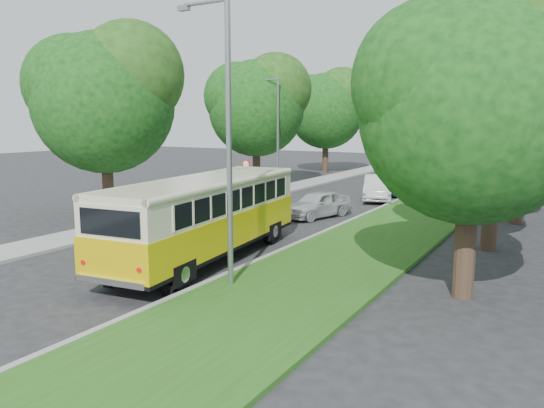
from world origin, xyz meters
The scene contains 13 objects.
ground centered at (0.00, 0.00, 0.00)m, with size 120.00×120.00×0.00m, color #242426.
curb centered at (3.60, 5.00, 0.07)m, with size 0.20×70.00×0.15m, color gray.
grass_verge centered at (5.95, 5.00, 0.07)m, with size 4.50×70.00×0.13m, color #285516.
sidewalk centered at (-4.80, 5.00, 0.06)m, with size 2.20×70.00×0.12m, color gray.
treeline centered at (3.15, 17.99, 5.93)m, with size 24.27×41.91×9.46m.
lamppost_near centered at (4.21, -2.50, 4.37)m, with size 1.71×0.16×8.00m.
lamppost_far centered at (-4.70, 16.00, 4.12)m, with size 1.71×0.16×7.50m.
warning_sign centered at (-4.50, 11.98, 1.71)m, with size 0.56×0.10×2.50m.
vintage_bus centered at (1.86, -0.39, 1.43)m, with size 2.49×9.66×2.87m, color #DCBB06, non-canonical shape.
car_silver centered at (1.67, 8.87, 0.66)m, with size 1.56×3.88×1.32m, color silver.
car_white centered at (2.35, 15.85, 0.75)m, with size 1.58×4.53×1.49m, color silver.
car_blue centered at (3.00, 19.43, 0.74)m, with size 2.08×5.12×1.49m, color navy.
car_grey centered at (2.56, 24.30, 0.77)m, with size 2.54×5.52×1.53m, color #505357.
Camera 1 is at (12.59, -14.48, 4.72)m, focal length 35.00 mm.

